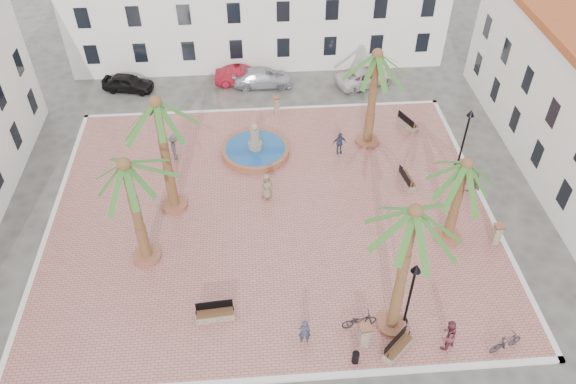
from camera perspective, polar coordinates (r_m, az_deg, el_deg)
name	(u,v)px	position (r m, az deg, el deg)	size (l,w,h in m)	color
ground	(271,213)	(33.78, -1.69, -2.10)	(120.00, 120.00, 0.00)	#56544F
plaza	(271,212)	(33.72, -1.70, -2.01)	(26.00, 22.00, 0.15)	#AD655E
kerb_n	(264,110)	(42.33, -2.50, 8.37)	(26.30, 0.30, 0.16)	silver
kerb_s	(284,379)	(26.92, -0.37, -18.45)	(26.30, 0.30, 0.16)	silver
kerb_e	(483,201)	(36.44, 19.17, -0.82)	(0.30, 22.30, 0.16)	silver
kerb_w	(51,223)	(35.84, -22.96, -2.94)	(0.30, 22.30, 0.16)	silver
fountain	(255,149)	(37.79, -3.32, 4.38)	(4.57, 4.57, 2.36)	#A15C3F
palm_nw	(158,116)	(30.61, -13.06, 7.55)	(5.14, 5.14, 7.76)	#A15C3F
palm_sw	(127,177)	(28.14, -16.01, 1.45)	(5.05, 5.05, 6.94)	#A15C3F
palm_s	(412,226)	(23.47, 12.53, -3.36)	(4.66, 4.66, 8.17)	#A15C3F
palm_e	(464,175)	(30.28, 17.45, 1.67)	(4.81, 4.81, 5.75)	#A15C3F
palm_ne	(376,66)	(36.03, 8.94, 12.50)	(5.30, 5.30, 7.10)	#A15C3F
bench_s	(215,314)	(28.62, -7.41, -12.21)	(1.98, 0.74, 1.02)	gray
bench_se	(398,348)	(27.84, 11.08, -15.25)	(1.70, 1.61, 0.95)	gray
bench_e	(407,180)	(36.11, 11.95, 1.18)	(0.82, 1.83, 0.93)	gray
bench_ne	(407,123)	(41.12, 12.03, 6.84)	(1.25, 1.89, 0.96)	gray
lamppost_s	(412,285)	(26.72, 12.53, -9.19)	(0.47, 0.47, 4.35)	black
lamppost_e	(467,129)	(36.76, 17.70, 6.13)	(0.48, 0.48, 4.38)	black
bollard_se	(364,336)	(27.36, 7.75, -14.26)	(0.57, 0.57, 1.47)	gray
bollard_n	(276,105)	(41.43, -1.19, 8.86)	(0.56, 0.56, 1.36)	gray
bollard_e	(497,234)	(33.40, 20.44, -4.02)	(0.50, 0.50, 1.39)	gray
litter_bin	(355,357)	(27.18, 6.87, -16.35)	(0.34, 0.34, 0.67)	black
cyclist_a	(304,332)	(27.20, 1.69, -13.99)	(0.59, 0.39, 1.62)	#2E3448
bicycle_a	(359,320)	(28.18, 7.25, -12.81)	(0.61, 1.76, 0.93)	black
cyclist_b	(448,335)	(27.93, 15.94, -13.81)	(0.91, 0.71, 1.88)	brown
bicycle_b	(506,342)	(29.05, 21.27, -14.05)	(0.50, 1.78, 1.07)	black
pedestrian_fountain_a	(267,186)	(33.97, -2.16, 0.58)	(0.87, 0.57, 1.78)	#7C684F
pedestrian_fountain_b	(339,143)	(37.61, 5.24, 4.98)	(0.95, 0.40, 1.62)	#2C3854
pedestrian_north	(175,147)	(37.61, -11.44, 4.48)	(1.21, 0.70, 1.88)	#535258
pedestrian_east	(473,182)	(36.06, 18.30, 0.93)	(1.63, 0.52, 1.76)	#62594C
car_black	(128,83)	(46.08, -15.95, 10.62)	(1.59, 3.94, 1.34)	black
car_red	(242,76)	(45.38, -4.73, 11.68)	(1.46, 4.19, 1.38)	maroon
car_silver	(263,78)	(45.03, -2.59, 11.51)	(1.91, 4.70, 1.36)	silver
car_white	(365,77)	(45.58, 7.79, 11.52)	(2.17, 4.71, 1.31)	silver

